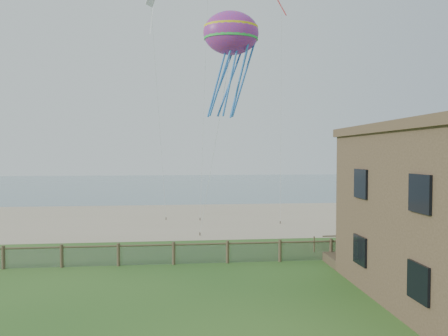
{
  "coord_description": "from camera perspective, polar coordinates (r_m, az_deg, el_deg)",
  "views": [
    {
      "loc": [
        -2.38,
        -16.07,
        6.12
      ],
      "look_at": [
        -0.0,
        8.0,
        5.27
      ],
      "focal_mm": 32.0,
      "sensor_mm": 36.0,
      "label": 1
    }
  ],
  "objects": [
    {
      "name": "ground",
      "position": [
        17.36,
        2.75,
        -18.64
      ],
      "size": [
        160.0,
        160.0,
        0.0
      ],
      "primitive_type": "plane",
      "color": "#24531C",
      "rests_on": "ground"
    },
    {
      "name": "sand_beach",
      "position": [
        38.63,
        -2.06,
        -7.11
      ],
      "size": [
        72.0,
        20.0,
        0.02
      ],
      "primitive_type": "cube",
      "color": "tan",
      "rests_on": "ground"
    },
    {
      "name": "ocean",
      "position": [
        82.33,
        -3.98,
        -2.26
      ],
      "size": [
        160.0,
        68.0,
        0.02
      ],
      "primitive_type": "cube",
      "color": "slate",
      "rests_on": "ground"
    },
    {
      "name": "chainlink_fence",
      "position": [
        22.89,
        0.51,
        -12.08
      ],
      "size": [
        36.2,
        0.2,
        1.25
      ],
      "primitive_type": null,
      "color": "#493A29",
      "rests_on": "ground"
    },
    {
      "name": "picnic_table",
      "position": [
        23.83,
        18.52,
        -12.14
      ],
      "size": [
        1.66,
        1.29,
        0.68
      ],
      "primitive_type": null,
      "rotation": [
        0.0,
        0.0,
        -0.04
      ],
      "color": "brown",
      "rests_on": "ground"
    },
    {
      "name": "octopus_kite",
      "position": [
        27.64,
        1.02,
        14.87
      ],
      "size": [
        3.81,
        2.81,
        7.5
      ],
      "primitive_type": null,
      "rotation": [
        0.0,
        0.0,
        -0.07
      ],
      "color": "#F73427"
    },
    {
      "name": "kite_white",
      "position": [
        35.23,
        -10.39,
        21.27
      ],
      "size": [
        2.09,
        1.92,
        2.83
      ],
      "primitive_type": null,
      "rotation": [
        0.44,
        0.0,
        0.94
      ],
      "color": "white"
    }
  ]
}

